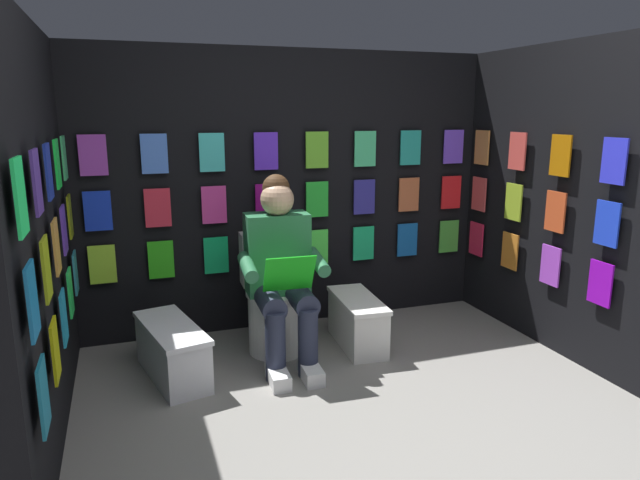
{
  "coord_description": "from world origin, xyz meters",
  "views": [
    {
      "loc": [
        1.15,
        1.9,
        1.58
      ],
      "look_at": [
        0.1,
        -1.13,
        0.85
      ],
      "focal_mm": 32.04,
      "sensor_mm": 36.0,
      "label": 1
    }
  ],
  "objects_px": {
    "toilet": "(274,301)",
    "person_reading": "(281,271)",
    "comic_longbox_near": "(357,321)",
    "comic_longbox_far": "(172,351)"
  },
  "relations": [
    {
      "from": "toilet",
      "to": "person_reading",
      "type": "xyz_separation_m",
      "value": [
        0.01,
        0.23,
        0.27
      ]
    },
    {
      "from": "person_reading",
      "to": "comic_longbox_near",
      "type": "xyz_separation_m",
      "value": [
        -0.55,
        -0.06,
        -0.43
      ]
    },
    {
      "from": "toilet",
      "to": "comic_longbox_far",
      "type": "relative_size",
      "value": 1.02
    },
    {
      "from": "toilet",
      "to": "comic_longbox_near",
      "type": "height_order",
      "value": "toilet"
    },
    {
      "from": "toilet",
      "to": "person_reading",
      "type": "distance_m",
      "value": 0.35
    },
    {
      "from": "comic_longbox_far",
      "to": "comic_longbox_near",
      "type": "bearing_deg",
      "value": 171.22
    },
    {
      "from": "person_reading",
      "to": "comic_longbox_near",
      "type": "height_order",
      "value": "person_reading"
    },
    {
      "from": "toilet",
      "to": "person_reading",
      "type": "bearing_deg",
      "value": 90.36
    },
    {
      "from": "toilet",
      "to": "comic_longbox_near",
      "type": "distance_m",
      "value": 0.58
    },
    {
      "from": "comic_longbox_near",
      "to": "comic_longbox_far",
      "type": "relative_size",
      "value": 0.85
    }
  ]
}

